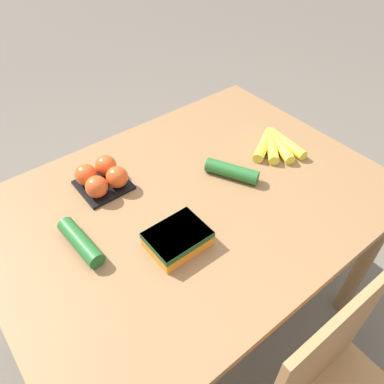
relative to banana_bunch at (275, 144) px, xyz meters
The scene contains 7 objects.
ground_plane 0.87m from the banana_bunch, ahead, with size 12.00×12.00×0.00m, color #665B51.
dining_table 0.42m from the banana_bunch, ahead, with size 1.25×0.92×0.75m.
banana_bunch is the anchor object (origin of this frame).
tomato_pack 0.64m from the banana_bunch, 19.59° to the right, with size 0.16×0.16×0.08m.
carrot_bag 0.57m from the banana_bunch, 13.84° to the left, with size 0.17×0.13×0.05m.
cucumber_near 0.77m from the banana_bunch, ahead, with size 0.06×0.18×0.05m.
cucumber_far 0.23m from the banana_bunch, ahead, with size 0.13×0.18×0.05m.
Camera 1 is at (0.53, 0.67, 1.60)m, focal length 35.00 mm.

